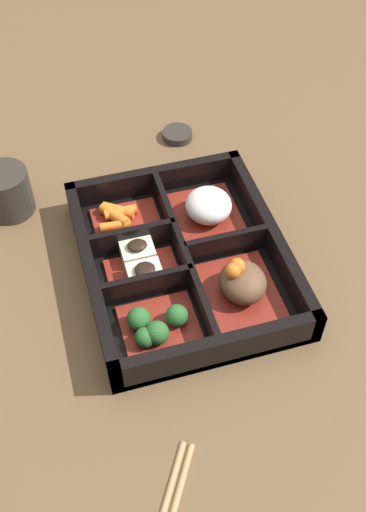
# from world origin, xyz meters

# --- Properties ---
(ground_plane) EXTENTS (3.00, 3.00, 0.00)m
(ground_plane) POSITION_xyz_m (0.00, 0.00, 0.00)
(ground_plane) COLOR brown
(bento_base) EXTENTS (0.30, 0.25, 0.01)m
(bento_base) POSITION_xyz_m (0.00, 0.00, 0.01)
(bento_base) COLOR black
(bento_base) RESTS_ON ground_plane
(bento_rim) EXTENTS (0.30, 0.25, 0.05)m
(bento_rim) POSITION_xyz_m (-0.00, -0.00, 0.02)
(bento_rim) COLOR black
(bento_rim) RESTS_ON ground_plane
(bowl_rice) EXTENTS (0.11, 0.09, 0.05)m
(bowl_rice) POSITION_xyz_m (-0.07, 0.05, 0.03)
(bowl_rice) COLOR maroon
(bowl_rice) RESTS_ON bento_base
(bowl_stew) EXTENTS (0.11, 0.09, 0.06)m
(bowl_stew) POSITION_xyz_m (0.07, 0.05, 0.03)
(bowl_stew) COLOR maroon
(bowl_stew) RESTS_ON bento_base
(bowl_carrots) EXTENTS (0.07, 0.09, 0.02)m
(bowl_carrots) POSITION_xyz_m (-0.09, -0.06, 0.02)
(bowl_carrots) COLOR maroon
(bowl_carrots) RESTS_ON bento_base
(bowl_tofu) EXTENTS (0.08, 0.09, 0.03)m
(bowl_tofu) POSITION_xyz_m (-0.00, -0.05, 0.02)
(bowl_tofu) COLOR maroon
(bowl_tofu) RESTS_ON bento_base
(bowl_greens) EXTENTS (0.08, 0.09, 0.03)m
(bowl_greens) POSITION_xyz_m (0.09, -0.06, 0.02)
(bowl_greens) COLOR maroon
(bowl_greens) RESTS_ON bento_base
(tea_cup) EXTENTS (0.07, 0.07, 0.07)m
(tea_cup) POSITION_xyz_m (-0.17, -0.20, 0.03)
(tea_cup) COLOR #2D2823
(tea_cup) RESTS_ON ground_plane
(sauce_dish) EXTENTS (0.05, 0.05, 0.01)m
(sauce_dish) POSITION_xyz_m (-0.26, 0.07, 0.01)
(sauce_dish) COLOR #2D2823
(sauce_dish) RESTS_ON ground_plane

